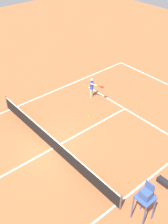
# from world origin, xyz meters

# --- Properties ---
(ground_plane) EXTENTS (60.00, 60.00, 0.00)m
(ground_plane) POSITION_xyz_m (0.00, 0.00, 0.00)
(ground_plane) COLOR #AD5933
(court_lines) EXTENTS (11.09, 24.15, 0.01)m
(court_lines) POSITION_xyz_m (0.00, 0.00, 0.00)
(court_lines) COLOR white
(court_lines) RESTS_ON ground
(tennis_net) EXTENTS (11.69, 0.10, 1.07)m
(tennis_net) POSITION_xyz_m (0.00, 0.00, 0.50)
(tennis_net) COLOR #4C4C51
(tennis_net) RESTS_ON ground
(player_serving) EXTENTS (1.32, 0.54, 1.72)m
(player_serving) POSITION_xyz_m (2.72, -5.75, 1.02)
(player_serving) COLOR beige
(player_serving) RESTS_ON ground
(tennis_ball) EXTENTS (0.07, 0.07, 0.07)m
(tennis_ball) POSITION_xyz_m (1.02, -3.90, 0.03)
(tennis_ball) COLOR #CCE033
(tennis_ball) RESTS_ON ground
(umpire_chair) EXTENTS (0.80, 0.80, 2.41)m
(umpire_chair) POSITION_xyz_m (-6.80, -0.45, 1.61)
(umpire_chair) COLOR #38518C
(umpire_chair) RESTS_ON ground
(equipment_bag) EXTENTS (0.76, 0.32, 0.30)m
(equipment_bag) POSITION_xyz_m (-6.22, -2.97, 0.15)
(equipment_bag) COLOR black
(equipment_bag) RESTS_ON ground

